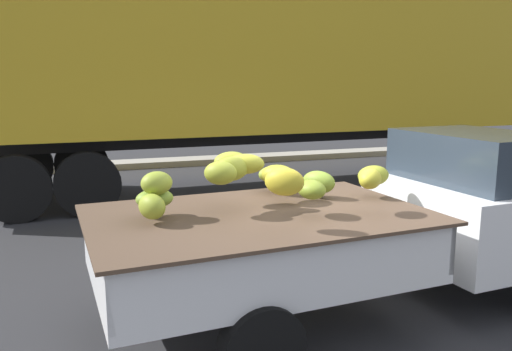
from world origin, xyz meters
name	(u,v)px	position (x,y,z in m)	size (l,w,h in m)	color
ground	(330,307)	(0.00, 0.00, 0.00)	(220.00, 220.00, 0.00)	#28282B
curb_strip	(169,162)	(0.00, 9.36, 0.08)	(80.00, 0.80, 0.16)	gray
pickup_truck	(441,212)	(1.24, -0.04, 0.89)	(5.30, 2.17, 1.70)	white
semi_trailer	(259,66)	(1.32, 5.84, 2.54)	(12.07, 2.94, 3.95)	gold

